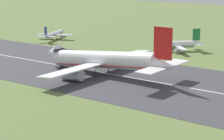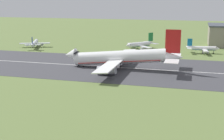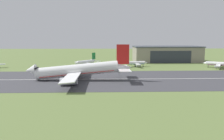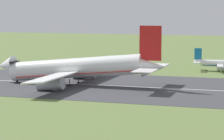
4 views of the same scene
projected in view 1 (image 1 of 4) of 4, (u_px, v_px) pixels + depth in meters
name	position (u px, v px, depth m)	size (l,w,h in m)	color
runway_strip	(180.00, 86.00, 137.32)	(510.69, 55.73, 0.06)	#3D3D42
runway_centreline	(180.00, 86.00, 137.32)	(459.62, 0.70, 0.01)	silver
airplane_landing	(104.00, 60.00, 151.69)	(55.70, 55.88, 18.65)	white
airplane_parked_west	(178.00, 45.00, 195.66)	(21.40, 21.36, 10.06)	white
airplane_parked_far_east	(54.00, 34.00, 227.87)	(19.12, 25.39, 8.06)	silver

